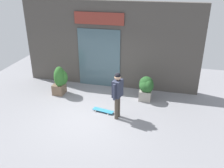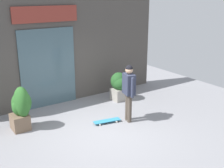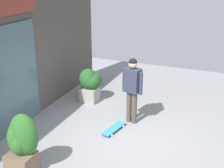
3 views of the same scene
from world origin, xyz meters
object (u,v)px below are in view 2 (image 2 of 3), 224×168
Objects in this scene: skateboarder at (129,88)px; planter_box_left at (120,84)px; skateboard at (107,121)px; planter_box_right at (21,107)px.

planter_box_left is at bearing -104.14° from skateboarder.
planter_box_left is (1.43, 1.35, 0.52)m from skateboard.
skateboarder is at bearing 169.19° from skateboard.
skateboarder is at bearing -117.65° from planter_box_left.
skateboarder reaches higher than planter_box_right.
skateboarder is 1.18m from skateboard.
planter_box_left is at bearing -125.47° from skateboard.
planter_box_left is (0.83, 1.59, -0.47)m from skateboarder.
skateboarder is 2.05× the size of skateboard.
skateboard is (-0.60, 0.24, -0.99)m from skateboarder.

